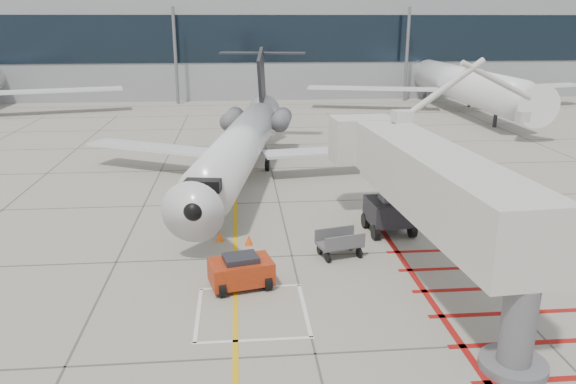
{
  "coord_description": "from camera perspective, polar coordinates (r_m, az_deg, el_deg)",
  "views": [
    {
      "loc": [
        -2.33,
        -19.88,
        10.55
      ],
      "look_at": [
        0.0,
        6.0,
        2.5
      ],
      "focal_mm": 35.0,
      "sensor_mm": 36.0,
      "label": 1
    }
  ],
  "objects": [
    {
      "name": "ground_plane",
      "position": [
        22.63,
        1.39,
        -10.58
      ],
      "size": [
        260.0,
        260.0,
        0.0
      ],
      "primitive_type": "plane",
      "color": "gray",
      "rests_on": "ground"
    },
    {
      "name": "regional_jet",
      "position": [
        34.95,
        -5.56,
        6.34
      ],
      "size": [
        28.96,
        34.16,
        8.02
      ],
      "primitive_type": null,
      "rotation": [
        0.0,
        0.0,
        -0.16
      ],
      "color": "silver",
      "rests_on": "ground_plane"
    },
    {
      "name": "jet_bridge",
      "position": [
        23.27,
        15.15,
        -0.67
      ],
      "size": [
        9.88,
        18.78,
        7.29
      ],
      "primitive_type": null,
      "rotation": [
        0.0,
        0.0,
        0.07
      ],
      "color": "beige",
      "rests_on": "ground_plane"
    },
    {
      "name": "pushback_tug",
      "position": [
        23.17,
        -4.8,
        -7.93
      ],
      "size": [
        2.8,
        2.09,
        1.46
      ],
      "primitive_type": null,
      "rotation": [
        0.0,
        0.0,
        0.23
      ],
      "color": "#A32D0F",
      "rests_on": "ground_plane"
    },
    {
      "name": "baggage_cart",
      "position": [
        26.09,
        5.26,
        -5.21
      ],
      "size": [
        2.25,
        1.72,
        1.26
      ],
      "primitive_type": null,
      "rotation": [
        0.0,
        0.0,
        0.26
      ],
      "color": "#505054",
      "rests_on": "ground_plane"
    },
    {
      "name": "ground_power_unit",
      "position": [
        26.16,
        26.64,
        -6.58
      ],
      "size": [
        2.27,
        1.64,
        1.63
      ],
      "primitive_type": null,
      "rotation": [
        0.0,
        0.0,
        -0.23
      ],
      "color": "beige",
      "rests_on": "ground_plane"
    },
    {
      "name": "cone_nose",
      "position": [
        28.03,
        -6.94,
        -4.48
      ],
      "size": [
        0.36,
        0.36,
        0.5
      ],
      "primitive_type": "cone",
      "color": "#FF630D",
      "rests_on": "ground_plane"
    },
    {
      "name": "cone_side",
      "position": [
        27.44,
        -4.0,
        -4.85
      ],
      "size": [
        0.38,
        0.38,
        0.53
      ],
      "primitive_type": "cone",
      "color": "#F34B0C",
      "rests_on": "ground_plane"
    },
    {
      "name": "terminal_building",
      "position": [
        90.79,
        2.76,
        14.95
      ],
      "size": [
        180.0,
        28.0,
        14.0
      ],
      "primitive_type": "cube",
      "color": "gray",
      "rests_on": "ground_plane"
    },
    {
      "name": "terminal_glass_band",
      "position": [
        76.87,
        4.24,
        15.27
      ],
      "size": [
        180.0,
        0.1,
        6.0
      ],
      "primitive_type": "cube",
      "color": "black",
      "rests_on": "ground_plane"
    },
    {
      "name": "bg_aircraft_c",
      "position": [
        70.96,
        16.73,
        12.69
      ],
      "size": [
        34.92,
        38.81,
        11.64
      ],
      "primitive_type": null,
      "color": "silver",
      "rests_on": "ground_plane"
    }
  ]
}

